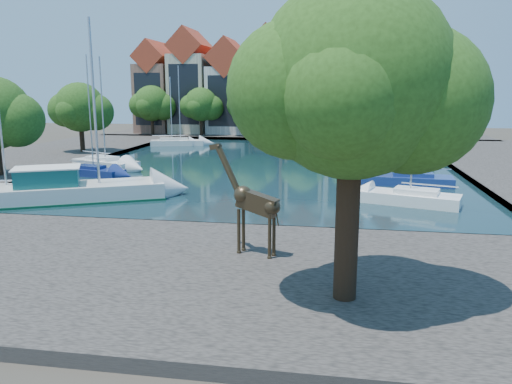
{
  "coord_description": "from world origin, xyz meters",
  "views": [
    {
      "loc": [
        7.07,
        -25.58,
        7.64
      ],
      "look_at": [
        3.23,
        -2.0,
        2.68
      ],
      "focal_mm": 35.0,
      "sensor_mm": 36.0,
      "label": 1
    }
  ],
  "objects_px": {
    "sailboat_left_a": "(7,193)",
    "giraffe_statue": "(252,202)",
    "plane_tree": "(356,88)",
    "motorsailer": "(74,188)",
    "sailboat_right_a": "(410,196)"
  },
  "relations": [
    {
      "from": "sailboat_left_a",
      "to": "giraffe_statue",
      "type": "bearing_deg",
      "value": -26.73
    },
    {
      "from": "giraffe_statue",
      "to": "sailboat_left_a",
      "type": "bearing_deg",
      "value": 153.27
    },
    {
      "from": "plane_tree",
      "to": "motorsailer",
      "type": "distance_m",
      "value": 24.21
    },
    {
      "from": "giraffe_statue",
      "to": "sailboat_left_a",
      "type": "height_order",
      "value": "sailboat_left_a"
    },
    {
      "from": "plane_tree",
      "to": "motorsailer",
      "type": "relative_size",
      "value": 0.87
    },
    {
      "from": "giraffe_statue",
      "to": "motorsailer",
      "type": "xyz_separation_m",
      "value": [
        -14.16,
        10.28,
        -1.84
      ]
    },
    {
      "from": "giraffe_statue",
      "to": "sailboat_right_a",
      "type": "relative_size",
      "value": 0.49
    },
    {
      "from": "giraffe_statue",
      "to": "motorsailer",
      "type": "distance_m",
      "value": 17.59
    },
    {
      "from": "plane_tree",
      "to": "giraffe_statue",
      "type": "bearing_deg",
      "value": 134.63
    },
    {
      "from": "motorsailer",
      "to": "sailboat_right_a",
      "type": "bearing_deg",
      "value": 6.82
    },
    {
      "from": "plane_tree",
      "to": "sailboat_right_a",
      "type": "xyz_separation_m",
      "value": [
        4.38,
        17.15,
        -7.01
      ]
    },
    {
      "from": "sailboat_right_a",
      "to": "giraffe_statue",
      "type": "bearing_deg",
      "value": -123.15
    },
    {
      "from": "plane_tree",
      "to": "giraffe_statue",
      "type": "relative_size",
      "value": 2.22
    },
    {
      "from": "plane_tree",
      "to": "giraffe_statue",
      "type": "xyz_separation_m",
      "value": [
        -4.1,
        4.15,
        -4.82
      ]
    },
    {
      "from": "motorsailer",
      "to": "sailboat_right_a",
      "type": "distance_m",
      "value": 22.8
    }
  ]
}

